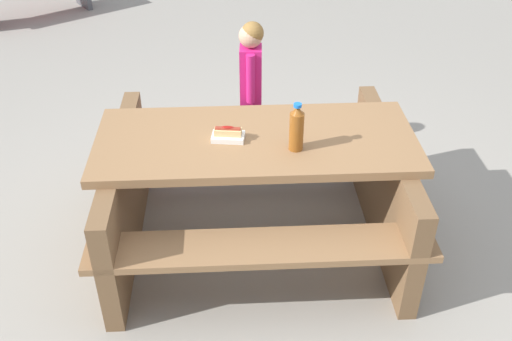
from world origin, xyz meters
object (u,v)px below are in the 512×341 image
Objects in this scene: picnic_table at (256,182)px; soda_bottle at (297,128)px; hotdog_tray at (228,134)px; child_in_coat at (251,76)px.

picnic_table is 6.89× the size of soda_bottle.
child_in_coat is at bearing -104.41° from hotdog_tray.
hotdog_tray is 0.18× the size of child_in_coat.
child_in_coat reaches higher than soda_bottle.
soda_bottle is 0.40m from hotdog_tray.
picnic_table is at bearing 85.00° from child_in_coat.
child_in_coat is (-0.24, -0.92, -0.09)m from hotdog_tray.
picnic_table is at bearing 179.09° from hotdog_tray.
child_in_coat is (0.12, -1.07, -0.19)m from soda_bottle.
child_in_coat reaches higher than hotdog_tray.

